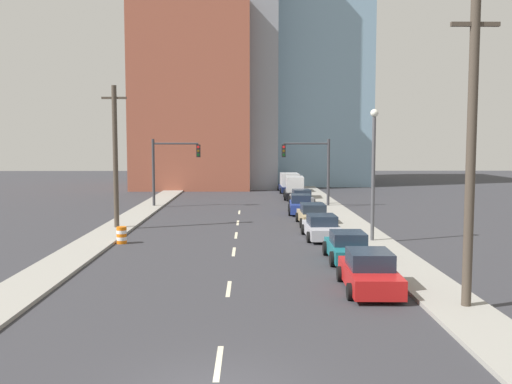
{
  "coord_description": "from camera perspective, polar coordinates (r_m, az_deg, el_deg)",
  "views": [
    {
      "loc": [
        0.79,
        -12.27,
        5.69
      ],
      "look_at": [
        1.28,
        27.33,
        2.2
      ],
      "focal_mm": 40.0,
      "sensor_mm": 36.0,
      "label": 1
    }
  ],
  "objects": [
    {
      "name": "street_lamp",
      "position": [
        32.53,
        11.67,
        2.66
      ],
      "size": [
        0.44,
        0.44,
        7.5
      ],
      "color": "#4C4C51",
      "rests_on": "ground"
    },
    {
      "name": "box_truck_black",
      "position": [
        57.01,
        3.89,
        0.37
      ],
      "size": [
        2.36,
        5.59,
        2.26
      ],
      "rotation": [
        0.0,
        0.0,
        -0.04
      ],
      "color": "black",
      "rests_on": "ground"
    },
    {
      "name": "sedan_gray",
      "position": [
        51.7,
        4.58,
        -0.58
      ],
      "size": [
        2.14,
        4.25,
        1.4
      ],
      "rotation": [
        0.0,
        0.0,
        0.03
      ],
      "color": "slate",
      "rests_on": "ground"
    },
    {
      "name": "sedan_tan",
      "position": [
        39.39,
        5.71,
        -2.31
      ],
      "size": [
        2.12,
        4.78,
        1.46
      ],
      "rotation": [
        0.0,
        0.0,
        0.01
      ],
      "color": "tan",
      "rests_on": "ground"
    },
    {
      "name": "lane_stripe_at_2m",
      "position": [
        15.38,
        -3.77,
        -16.67
      ],
      "size": [
        0.16,
        2.4,
        0.01
      ],
      "primitive_type": "cube",
      "color": "beige",
      "rests_on": "ground"
    },
    {
      "name": "lane_stripe_at_28m",
      "position": [
        40.21,
        -1.83,
        -3.1
      ],
      "size": [
        0.16,
        2.4,
        0.01
      ],
      "primitive_type": "cube",
      "color": "beige",
      "rests_on": "ground"
    },
    {
      "name": "lane_stripe_at_17m",
      "position": [
        29.76,
        -2.23,
        -5.98
      ],
      "size": [
        0.16,
        2.4,
        0.01
      ],
      "primitive_type": "cube",
      "color": "beige",
      "rests_on": "ground"
    },
    {
      "name": "sedan_teal",
      "position": [
        27.79,
        9.18,
        -5.49
      ],
      "size": [
        2.09,
        4.28,
        1.39
      ],
      "rotation": [
        0.0,
        0.0,
        -0.01
      ],
      "color": "#196B75",
      "rests_on": "ground"
    },
    {
      "name": "sidewalk_right",
      "position": [
        58.03,
        6.31,
        -0.55
      ],
      "size": [
        2.28,
        90.11,
        0.15
      ],
      "color": "gray",
      "rests_on": "ground"
    },
    {
      "name": "box_truck_navy",
      "position": [
        64.55,
        3.37,
        0.88
      ],
      "size": [
        2.58,
        6.0,
        2.17
      ],
      "rotation": [
        0.0,
        0.0,
        0.02
      ],
      "color": "#141E47",
      "rests_on": "ground"
    },
    {
      "name": "lane_stripe_at_22m",
      "position": [
        34.9,
        -2.0,
        -4.34
      ],
      "size": [
        0.16,
        2.4,
        0.01
      ],
      "primitive_type": "cube",
      "color": "beige",
      "rests_on": "ground"
    },
    {
      "name": "sidewalk_left",
      "position": [
        58.25,
        -9.27,
        -0.56
      ],
      "size": [
        2.28,
        90.11,
        0.15
      ],
      "color": "gray",
      "rests_on": "ground"
    },
    {
      "name": "building_glass_right",
      "position": [
        82.02,
        5.81,
        10.71
      ],
      "size": [
        13.0,
        20.0,
        27.66
      ],
      "color": "#7A9EB7",
      "rests_on": "ground"
    },
    {
      "name": "building_office_center",
      "position": [
        77.82,
        -2.65,
        12.6
      ],
      "size": [
        12.0,
        20.0,
        31.89
      ],
      "color": "gray",
      "rests_on": "ground"
    },
    {
      "name": "lane_stripe_at_9m",
      "position": [
        22.47,
        -2.74,
        -9.63
      ],
      "size": [
        0.16,
        2.4,
        0.01
      ],
      "primitive_type": "cube",
      "color": "beige",
      "rests_on": "ground"
    },
    {
      "name": "building_brick_left",
      "position": [
        73.62,
        -6.16,
        9.1
      ],
      "size": [
        14.0,
        16.0,
        21.89
      ],
      "color": "#9E513D",
      "rests_on": "ground"
    },
    {
      "name": "sedan_silver",
      "position": [
        33.94,
        6.59,
        -3.55
      ],
      "size": [
        2.18,
        4.64,
        1.4
      ],
      "rotation": [
        0.0,
        0.0,
        0.02
      ],
      "color": "#B2B2BC",
      "rests_on": "ground"
    },
    {
      "name": "utility_pole_right_near",
      "position": [
        20.24,
        20.7,
        3.55
      ],
      "size": [
        1.6,
        0.32,
        10.3
      ],
      "color": "#473D33",
      "rests_on": "ground"
    },
    {
      "name": "traffic_barrel",
      "position": [
        32.89,
        -13.29,
        -4.22
      ],
      "size": [
        0.56,
        0.56,
        0.95
      ],
      "color": "orange",
      "rests_on": "ground"
    },
    {
      "name": "traffic_signal_right",
      "position": [
        49.89,
        5.88,
        2.9
      ],
      "size": [
        4.21,
        0.35,
        5.94
      ],
      "color": "#38383D",
      "rests_on": "ground"
    },
    {
      "name": "sedan_blue",
      "position": [
        45.43,
        4.5,
        -1.3
      ],
      "size": [
        2.19,
        4.6,
        1.53
      ],
      "rotation": [
        0.0,
        0.0,
        -0.06
      ],
      "color": "navy",
      "rests_on": "ground"
    },
    {
      "name": "utility_pole_left_mid",
      "position": [
        37.9,
        -13.89,
        3.5
      ],
      "size": [
        1.6,
        0.32,
        9.29
      ],
      "color": "#473D33",
      "rests_on": "ground"
    },
    {
      "name": "traffic_signal_left",
      "position": [
        50.07,
        -8.86,
        2.88
      ],
      "size": [
        4.21,
        0.35,
        5.94
      ],
      "color": "#38383D",
      "rests_on": "ground"
    },
    {
      "name": "lane_stripe_at_34m",
      "position": [
        46.18,
        -1.69,
        -2.04
      ],
      "size": [
        0.16,
        2.4,
        0.01
      ],
      "primitive_type": "cube",
      "color": "beige",
      "rests_on": "ground"
    },
    {
      "name": "sedan_red",
      "position": [
        22.49,
        11.27,
        -7.9
      ],
      "size": [
        2.19,
        4.52,
        1.54
      ],
      "rotation": [
        0.0,
        0.0,
        -0.03
      ],
      "color": "red",
      "rests_on": "ground"
    }
  ]
}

